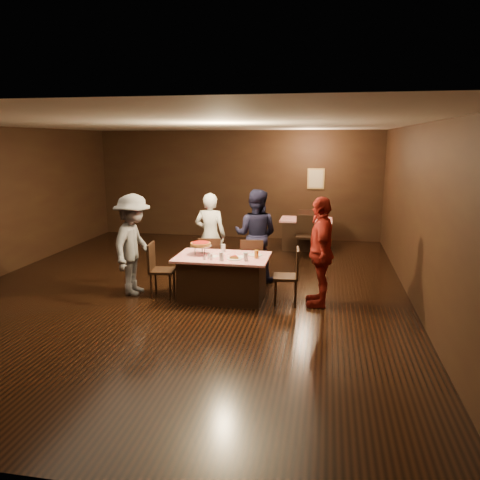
# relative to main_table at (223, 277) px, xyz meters

# --- Properties ---
(room) EXTENTS (10.00, 10.04, 3.02)m
(room) POSITION_rel_main_table_xyz_m (-0.77, 0.37, 1.75)
(room) COLOR black
(room) RESTS_ON ground
(main_table) EXTENTS (1.60, 1.00, 0.77)m
(main_table) POSITION_rel_main_table_xyz_m (0.00, 0.00, 0.00)
(main_table) COLOR #AC0B1D
(main_table) RESTS_ON ground
(back_table) EXTENTS (1.30, 0.90, 0.77)m
(back_table) POSITION_rel_main_table_xyz_m (1.25, 4.19, 0.00)
(back_table) COLOR #AD0B1A
(back_table) RESTS_ON ground
(chair_far_left) EXTENTS (0.47, 0.47, 0.95)m
(chair_far_left) POSITION_rel_main_table_xyz_m (-0.40, 0.75, 0.09)
(chair_far_left) COLOR black
(chair_far_left) RESTS_ON ground
(chair_far_right) EXTENTS (0.47, 0.47, 0.95)m
(chair_far_right) POSITION_rel_main_table_xyz_m (0.40, 0.75, 0.09)
(chair_far_right) COLOR black
(chair_far_right) RESTS_ON ground
(chair_end_left) EXTENTS (0.46, 0.46, 0.95)m
(chair_end_left) POSITION_rel_main_table_xyz_m (-1.10, -0.00, 0.09)
(chair_end_left) COLOR black
(chair_end_left) RESTS_ON ground
(chair_end_right) EXTENTS (0.45, 0.45, 0.95)m
(chair_end_right) POSITION_rel_main_table_xyz_m (1.10, -0.00, 0.09)
(chair_end_right) COLOR black
(chair_end_right) RESTS_ON ground
(chair_back_near) EXTENTS (0.44, 0.44, 0.95)m
(chair_back_near) POSITION_rel_main_table_xyz_m (1.25, 3.49, 0.09)
(chair_back_near) COLOR black
(chair_back_near) RESTS_ON ground
(chair_back_far) EXTENTS (0.45, 0.45, 0.95)m
(chair_back_far) POSITION_rel_main_table_xyz_m (1.25, 4.79, 0.09)
(chair_back_far) COLOR black
(chair_back_far) RESTS_ON ground
(diner_white_jacket) EXTENTS (0.63, 0.42, 1.71)m
(diner_white_jacket) POSITION_rel_main_table_xyz_m (-0.53, 1.28, 0.47)
(diner_white_jacket) COLOR silver
(diner_white_jacket) RESTS_ON ground
(diner_navy_hoodie) EXTENTS (0.95, 0.78, 1.80)m
(diner_navy_hoodie) POSITION_rel_main_table_xyz_m (0.39, 1.28, 0.52)
(diner_navy_hoodie) COLOR black
(diner_navy_hoodie) RESTS_ON ground
(diner_grey_knit) EXTENTS (0.71, 1.19, 1.81)m
(diner_grey_knit) POSITION_rel_main_table_xyz_m (-1.62, 0.00, 0.52)
(diner_grey_knit) COLOR slate
(diner_grey_knit) RESTS_ON ground
(diner_red_shirt) EXTENTS (0.52, 1.10, 1.84)m
(diner_red_shirt) POSITION_rel_main_table_xyz_m (1.66, 0.00, 0.53)
(diner_red_shirt) COLOR maroon
(diner_red_shirt) RESTS_ON ground
(pizza_stand) EXTENTS (0.38, 0.38, 0.22)m
(pizza_stand) POSITION_rel_main_table_xyz_m (-0.40, 0.05, 0.57)
(pizza_stand) COLOR black
(pizza_stand) RESTS_ON main_table
(plate_with_slice) EXTENTS (0.25, 0.25, 0.06)m
(plate_with_slice) POSITION_rel_main_table_xyz_m (0.25, -0.18, 0.41)
(plate_with_slice) COLOR white
(plate_with_slice) RESTS_ON main_table
(plate_empty) EXTENTS (0.25, 0.25, 0.01)m
(plate_empty) POSITION_rel_main_table_xyz_m (0.55, 0.15, 0.39)
(plate_empty) COLOR white
(plate_empty) RESTS_ON main_table
(glass_front_left) EXTENTS (0.08, 0.08, 0.14)m
(glass_front_left) POSITION_rel_main_table_xyz_m (0.05, -0.30, 0.46)
(glass_front_left) COLOR silver
(glass_front_left) RESTS_ON main_table
(glass_front_right) EXTENTS (0.08, 0.08, 0.14)m
(glass_front_right) POSITION_rel_main_table_xyz_m (0.45, -0.25, 0.46)
(glass_front_right) COLOR silver
(glass_front_right) RESTS_ON main_table
(glass_amber) EXTENTS (0.08, 0.08, 0.14)m
(glass_amber) POSITION_rel_main_table_xyz_m (0.60, -0.05, 0.46)
(glass_amber) COLOR #BF7F26
(glass_amber) RESTS_ON main_table
(glass_back) EXTENTS (0.08, 0.08, 0.14)m
(glass_back) POSITION_rel_main_table_xyz_m (-0.05, 0.30, 0.46)
(glass_back) COLOR silver
(glass_back) RESTS_ON main_table
(condiments) EXTENTS (0.17, 0.10, 0.09)m
(condiments) POSITION_rel_main_table_xyz_m (-0.18, -0.28, 0.43)
(condiments) COLOR silver
(condiments) RESTS_ON main_table
(napkin_center) EXTENTS (0.19, 0.19, 0.01)m
(napkin_center) POSITION_rel_main_table_xyz_m (0.30, -0.00, 0.39)
(napkin_center) COLOR white
(napkin_center) RESTS_ON main_table
(napkin_left) EXTENTS (0.21, 0.21, 0.01)m
(napkin_left) POSITION_rel_main_table_xyz_m (-0.15, -0.05, 0.39)
(napkin_left) COLOR white
(napkin_left) RESTS_ON main_table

